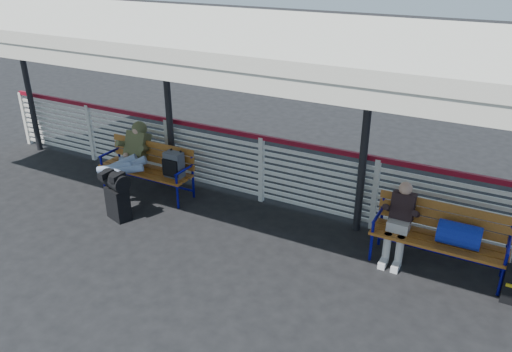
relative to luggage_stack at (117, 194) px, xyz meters
The scene contains 8 objects.
ground 1.86m from the luggage_stack, ahead, with size 60.00×60.00×0.00m, color black.
fence 2.45m from the luggage_stack, 43.08° to the left, with size 12.08×0.08×1.24m.
canopy 3.21m from the luggage_stack, 19.64° to the left, with size 12.60×3.60×3.16m.
luggage_stack is the anchor object (origin of this frame).
bench_left 1.04m from the luggage_stack, 90.36° to the left, with size 1.80×0.56×0.92m.
bench_right 5.10m from the luggage_stack, 11.72° to the left, with size 1.80×0.56×0.92m.
traveler_man 0.81m from the luggage_stack, 116.70° to the left, with size 0.93×1.63×0.77m.
companion_person 4.44m from the luggage_stack, 13.32° to the left, with size 0.32×0.66×1.15m.
Camera 1 is at (3.65, -5.09, 4.11)m, focal length 35.00 mm.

